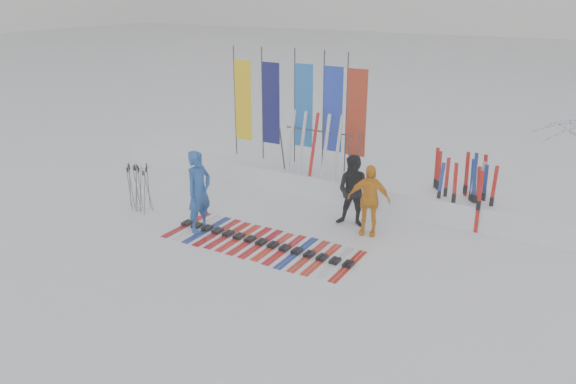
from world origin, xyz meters
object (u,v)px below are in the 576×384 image
Objects in this scene: person_black at (354,191)px; ski_row at (261,242)px; person_blue at (199,192)px; person_yellow at (369,200)px; ski_rack at (319,146)px.

ski_row is at bearing -133.81° from person_black.
person_blue reaches higher than ski_row.
person_blue is at bearing -165.81° from person_yellow.
ski_row is at bearing -150.02° from person_yellow.
person_black is at bearing -50.61° from person_blue.
person_blue is 1.16× the size of person_yellow.
ski_rack is at bearing 95.54° from ski_row.
person_yellow is (3.43, 1.78, -0.13)m from person_blue.
person_blue is 1.11× the size of person_black.
person_yellow is at bearing -57.98° from person_blue.
ski_rack reaches higher than ski_row.
ski_row is (-1.82, -1.71, -0.79)m from person_yellow.
person_yellow is 2.81m from ski_rack.
person_yellow is 2.62m from ski_row.
person_blue is 0.94× the size of ski_rack.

